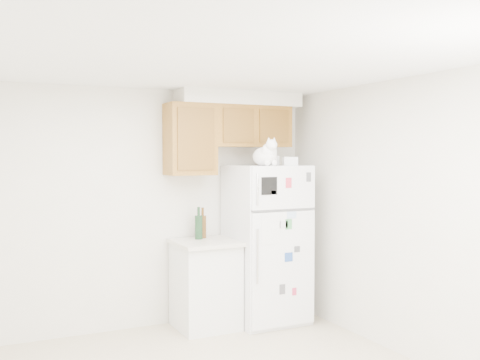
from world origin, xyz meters
TOP-DOWN VIEW (x-y plane):
  - room_shell at (0.12, 0.24)m, footprint 3.84×4.04m
  - refrigerator at (1.30, 1.61)m, footprint 0.76×0.78m
  - base_counter at (0.61, 1.68)m, footprint 0.64×0.64m
  - cat at (1.17, 1.39)m, footprint 0.29×0.42m
  - storage_box_back at (1.42, 1.74)m, footprint 0.22×0.19m
  - storage_box_front at (1.50, 1.45)m, footprint 0.18×0.15m
  - bottle_green at (0.58, 1.80)m, footprint 0.08×0.08m
  - bottle_amber at (0.65, 1.86)m, footprint 0.08×0.08m

SIDE VIEW (x-z plane):
  - base_counter at x=0.61m, z-range 0.00..0.92m
  - refrigerator at x=1.30m, z-range 0.00..1.70m
  - bottle_amber at x=0.65m, z-range 0.92..1.25m
  - bottle_green at x=0.58m, z-range 0.92..1.26m
  - room_shell at x=0.12m, z-range 0.41..2.93m
  - storage_box_front at x=1.50m, z-range 1.70..1.79m
  - storage_box_back at x=1.42m, z-range 1.70..1.80m
  - cat at x=1.17m, z-range 1.66..1.96m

